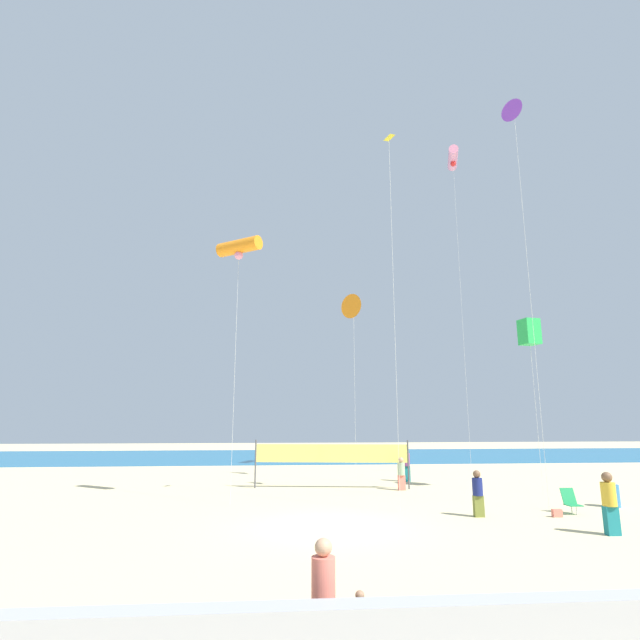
{
  "coord_description": "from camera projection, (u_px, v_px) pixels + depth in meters",
  "views": [
    {
      "loc": [
        -1.74,
        -16.8,
        3.4
      ],
      "look_at": [
        0.59,
        10.08,
        8.91
      ],
      "focal_mm": 27.55,
      "sensor_mm": 36.0,
      "label": 1
    }
  ],
  "objects": [
    {
      "name": "ground_plane",
      "position": [
        329.0,
        527.0,
        15.87
      ],
      "size": [
        120.0,
        120.0,
        0.0
      ],
      "primitive_type": "plane",
      "color": "beige"
    },
    {
      "name": "ocean_band",
      "position": [
        294.0,
        456.0,
        47.39
      ],
      "size": [
        120.0,
        20.0,
        0.01
      ],
      "primitive_type": "cube",
      "color": "#1E6B99",
      "rests_on": "ground"
    },
    {
      "name": "mother_figure",
      "position": [
        323.0,
        591.0,
        7.44
      ],
      "size": [
        0.37,
        0.37,
        1.61
      ],
      "rotation": [
        0.0,
        0.0,
        -0.14
      ],
      "color": "#19727A",
      "rests_on": "ground"
    },
    {
      "name": "toddler_figure",
      "position": [
        360.0,
        619.0,
        7.42
      ],
      "size": [
        0.19,
        0.19,
        0.84
      ],
      "rotation": [
        0.0,
        0.0,
        0.02
      ],
      "color": "olive",
      "rests_on": "ground"
    },
    {
      "name": "beachgoer_plum_shirt",
      "position": [
        406.0,
        463.0,
        27.81
      ],
      "size": [
        0.43,
        0.43,
        1.86
      ],
      "rotation": [
        0.0,
        0.0,
        2.8
      ],
      "color": "#19727A",
      "rests_on": "ground"
    },
    {
      "name": "beachgoer_navy_shirt",
      "position": [
        478.0,
        492.0,
        17.69
      ],
      "size": [
        0.37,
        0.37,
        1.61
      ],
      "rotation": [
        0.0,
        0.0,
        2.34
      ],
      "color": "olive",
      "rests_on": "ground"
    },
    {
      "name": "beachgoer_mustard_shirt",
      "position": [
        609.0,
        501.0,
        14.92
      ],
      "size": [
        0.42,
        0.42,
        1.83
      ],
      "rotation": [
        0.0,
        0.0,
        1.18
      ],
      "color": "#19727A",
      "rests_on": "ground"
    },
    {
      "name": "beachgoer_sage_shirt",
      "position": [
        401.0,
        472.0,
        24.34
      ],
      "size": [
        0.36,
        0.36,
        1.58
      ],
      "rotation": [
        0.0,
        0.0,
        0.8
      ],
      "color": "#EA7260",
      "rests_on": "ground"
    },
    {
      "name": "folding_beach_chair",
      "position": [
        571.0,
        500.0,
        18.25
      ],
      "size": [
        0.52,
        0.65,
        0.89
      ],
      "rotation": [
        0.0,
        0.0,
        -0.67
      ],
      "color": "#1E8C4C",
      "rests_on": "ground"
    },
    {
      "name": "trash_barrel",
      "position": [
        612.0,
        496.0,
        19.64
      ],
      "size": [
        0.59,
        0.59,
        0.85
      ],
      "primitive_type": "cylinder",
      "color": "teal",
      "rests_on": "ground"
    },
    {
      "name": "volleyball_net",
      "position": [
        331.0,
        455.0,
        25.08
      ],
      "size": [
        7.81,
        1.16,
        2.4
      ],
      "color": "#4C4C51",
      "rests_on": "ground"
    },
    {
      "name": "beach_handbag",
      "position": [
        557.0,
        513.0,
        17.52
      ],
      "size": [
        0.34,
        0.17,
        0.27
      ],
      "primitive_type": "cube",
      "color": "#EA7260",
      "rests_on": "ground"
    },
    {
      "name": "kite_orange_delta",
      "position": [
        354.0,
        307.0,
        29.46
      ],
      "size": [
        1.4,
        1.41,
        10.82
      ],
      "color": "silver",
      "rests_on": "ground"
    },
    {
      "name": "kite_orange_tube",
      "position": [
        239.0,
        247.0,
        22.33
      ],
      "size": [
        2.18,
        1.77,
        11.47
      ],
      "color": "silver",
      "rests_on": "ground"
    },
    {
      "name": "kite_violet_delta",
      "position": [
        514.0,
        113.0,
        22.4
      ],
      "size": [
        0.9,
        1.09,
        17.74
      ],
      "color": "silver",
      "rests_on": "ground"
    },
    {
      "name": "kite_green_box",
      "position": [
        529.0,
        332.0,
        24.68
      ],
      "size": [
        0.93,
        0.93,
        8.39
      ],
      "color": "silver",
      "rests_on": "ground"
    },
    {
      "name": "kite_yellow_diamond",
      "position": [
        389.0,
        154.0,
        21.49
      ],
      "size": [
        0.48,
        0.48,
        15.81
      ],
      "color": "silver",
      "rests_on": "ground"
    },
    {
      "name": "kite_pink_tube",
      "position": [
        453.0,
        159.0,
        34.97
      ],
      "size": [
        1.4,
        2.63,
        22.05
      ],
      "color": "silver",
      "rests_on": "ground"
    }
  ]
}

